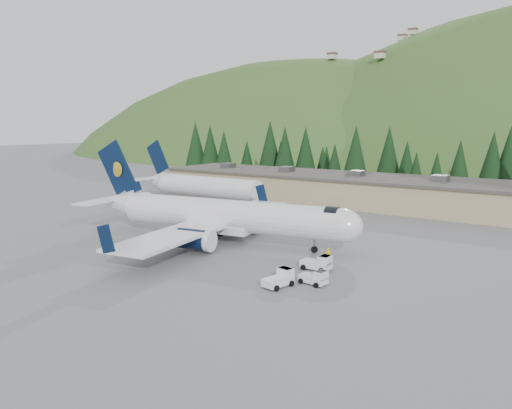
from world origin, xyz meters
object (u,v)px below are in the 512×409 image
object	(u,v)px
second_airliner	(196,185)
terminal_building	(332,187)
baggage_tug_b	(315,278)
ramp_worker	(328,255)
baggage_tug_c	(280,279)
airliner	(220,216)
baggage_tug_a	(318,263)

from	to	relation	value
second_airliner	terminal_building	bearing A→B (deg)	38.78
baggage_tug_b	ramp_worker	size ratio (longest dim) A/B	1.69
second_airliner	baggage_tug_c	bearing A→B (deg)	-39.59
airliner	baggage_tug_a	world-z (taller)	airliner
second_airliner	terminal_building	distance (m)	25.55
airliner	baggage_tug_b	bearing A→B (deg)	-33.75
second_airliner	baggage_tug_a	xyz separation A→B (m)	(39.62, -25.96, -2.61)
terminal_building	ramp_worker	bearing A→B (deg)	-63.69
baggage_tug_a	second_airliner	bearing A→B (deg)	145.07
baggage_tug_a	terminal_building	world-z (taller)	terminal_building
ramp_worker	terminal_building	bearing A→B (deg)	-90.87
airliner	second_airliner	world-z (taller)	airliner
second_airliner	baggage_tug_b	distance (m)	51.40
baggage_tug_a	ramp_worker	bearing A→B (deg)	96.66
baggage_tug_c	baggage_tug_a	bearing A→B (deg)	6.78
airliner	baggage_tug_b	size ratio (longest dim) A/B	13.51
airliner	ramp_worker	bearing A→B (deg)	-12.42
second_airliner	baggage_tug_c	size ratio (longest dim) A/B	8.74
airliner	baggage_tug_a	size ratio (longest dim) A/B	12.23
second_airliner	baggage_tug_c	xyz separation A→B (m)	(39.14, -32.37, -2.63)
baggage_tug_a	baggage_tug_b	size ratio (longest dim) A/B	1.10
baggage_tug_b	ramp_worker	xyz separation A→B (m)	(-2.36, 7.19, 0.20)
baggage_tug_a	ramp_worker	size ratio (longest dim) A/B	1.86
terminal_building	ramp_worker	xyz separation A→B (m)	(19.27, -38.96, -1.80)
airliner	terminal_building	bearing A→B (deg)	86.39
baggage_tug_a	baggage_tug_c	distance (m)	6.43
airliner	second_airliner	xyz separation A→B (m)	(-23.85, 22.18, 0.02)
baggage_tug_a	ramp_worker	distance (m)	3.03
second_airliner	terminal_building	xyz separation A→B (m)	(19.91, 16.00, -0.70)
second_airliner	ramp_worker	distance (m)	45.48
second_airliner	ramp_worker	size ratio (longest dim) A/B	16.79
baggage_tug_a	terminal_building	distance (m)	46.40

